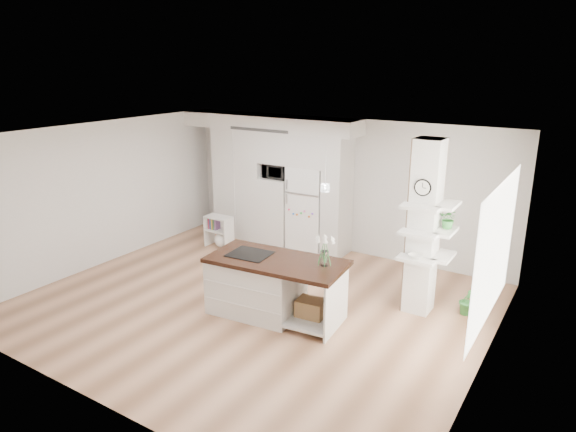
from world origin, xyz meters
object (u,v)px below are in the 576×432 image
object	(u,v)px
refrigerator	(310,208)
kitchen_island	(263,284)
bookshelf	(220,234)
floor_plant_a	(468,300)

from	to	relation	value
refrigerator	kitchen_island	bearing A→B (deg)	-73.83
kitchen_island	bookshelf	world-z (taller)	kitchen_island
kitchen_island	floor_plant_a	xyz separation A→B (m)	(2.70, 1.62, -0.25)
bookshelf	floor_plant_a	bearing A→B (deg)	-3.64
kitchen_island	floor_plant_a	world-z (taller)	kitchen_island
refrigerator	bookshelf	size ratio (longest dim) A/B	2.64
kitchen_island	floor_plant_a	bearing A→B (deg)	25.63
bookshelf	floor_plant_a	size ratio (longest dim) A/B	1.39
bookshelf	refrigerator	bearing A→B (deg)	29.37
kitchen_island	floor_plant_a	distance (m)	3.15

